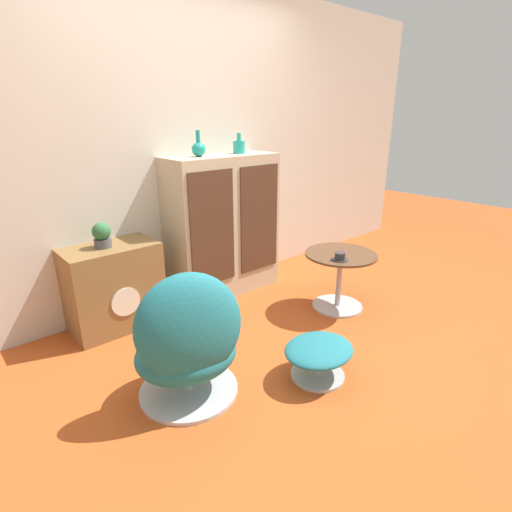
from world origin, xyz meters
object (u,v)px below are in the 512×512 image
tv_console (114,287)px  vase_leftmost (199,149)px  vase_inner_left (239,146)px  teacup (340,257)px  coffee_table (339,274)px  potted_plant (102,235)px  egg_chair (188,343)px  ottoman (319,353)px  sideboard (223,226)px

tv_console → vase_leftmost: (0.81, -0.01, 0.97)m
vase_inner_left → teacup: (0.17, -1.01, -0.78)m
tv_console → teacup: (1.40, -1.02, 0.18)m
vase_leftmost → coffee_table: bearing=-51.8°
potted_plant → teacup: size_ratio=1.41×
coffee_table → vase_leftmost: 1.54m
egg_chair → ottoman: egg_chair is taller
vase_inner_left → coffee_table: bearing=-71.5°
coffee_table → potted_plant: (-1.57, 0.93, 0.44)m
teacup → coffee_table: bearing=33.9°
ottoman → teacup: bearing=30.3°
tv_console → ottoman: size_ratio=1.46×
sideboard → vase_inner_left: (0.20, 0.00, 0.67)m
coffee_table → potted_plant: size_ratio=3.18×
sideboard → tv_console: sideboard is taller
sideboard → ottoman: (-0.35, -1.43, -0.45)m
coffee_table → egg_chair: bearing=-174.3°
vase_inner_left → teacup: bearing=-80.2°
tv_console → vase_leftmost: 1.26m
ottoman → potted_plant: (-0.71, 1.44, 0.57)m
egg_chair → potted_plant: bearing=90.5°
sideboard → vase_leftmost: 0.71m
coffee_table → sideboard: bearing=118.9°
vase_inner_left → teacup: size_ratio=1.32×
potted_plant → ottoman: bearing=-63.8°
potted_plant → egg_chair: bearing=-89.5°
vase_inner_left → teacup: 1.29m
tv_console → potted_plant: 0.42m
coffee_table → vase_leftmost: (-0.72, 0.92, 0.99)m
coffee_table → ottoman: bearing=-149.1°
sideboard → coffee_table: (0.51, -0.92, -0.32)m
tv_console → potted_plant: potted_plant is taller
teacup → vase_leftmost: bearing=120.3°
egg_chair → potted_plant: size_ratio=4.39×
sideboard → vase_inner_left: vase_inner_left is taller
sideboard → coffee_table: sideboard is taller
egg_chair → coffee_table: (1.56, 0.15, -0.06)m
tv_console → vase_leftmost: bearing=-0.6°
teacup → potted_plant: bearing=144.7°
tv_console → vase_inner_left: vase_inner_left is taller
egg_chair → teacup: bearing=2.6°
tv_console → ottoman: tv_console is taller
egg_chair → ottoman: bearing=-27.1°
potted_plant → teacup: bearing=-35.3°
sideboard → coffee_table: size_ratio=2.11×
sideboard → teacup: (0.37, -1.01, -0.11)m
egg_chair → tv_console: bearing=88.5°
ottoman → potted_plant: 1.71m
coffee_table → vase_inner_left: (-0.31, 0.92, 0.99)m
coffee_table → teacup: 0.26m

